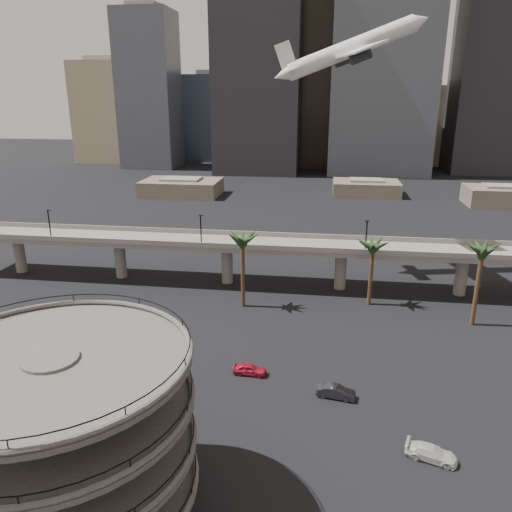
# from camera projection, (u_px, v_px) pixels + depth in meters

# --- Properties ---
(ground) EXTENTS (700.00, 700.00, 0.00)m
(ground) POSITION_uv_depth(u_px,v_px,m) (228.00, 503.00, 45.74)
(ground) COLOR black
(ground) RESTS_ON ground
(parking_ramp) EXTENTS (22.20, 22.20, 17.35)m
(parking_ramp) POSITION_uv_depth(u_px,v_px,m) (60.00, 427.00, 40.67)
(parking_ramp) COLOR #494644
(parking_ramp) RESTS_ON ground
(overpass) EXTENTS (130.00, 9.30, 14.70)m
(overpass) POSITION_uv_depth(u_px,v_px,m) (283.00, 249.00, 95.18)
(overpass) COLOR slate
(overpass) RESTS_ON ground
(palm_trees) EXTENTS (42.40, 10.40, 14.00)m
(palm_trees) POSITION_uv_depth(u_px,v_px,m) (363.00, 248.00, 82.29)
(palm_trees) COLOR #4D3621
(palm_trees) RESTS_ON ground
(low_buildings) EXTENTS (135.00, 27.50, 6.80)m
(low_buildings) POSITION_uv_depth(u_px,v_px,m) (324.00, 190.00, 177.77)
(low_buildings) COLOR brown
(low_buildings) RESTS_ON ground
(skyline) EXTENTS (269.00, 86.00, 114.72)m
(skyline) POSITION_uv_depth(u_px,v_px,m) (347.00, 79.00, 234.83)
(skyline) COLOR gray
(skyline) RESTS_ON ground
(airborne_jet) EXTENTS (30.38, 27.95, 13.94)m
(airborne_jet) POSITION_uv_depth(u_px,v_px,m) (351.00, 49.00, 94.39)
(airborne_jet) COLOR silver
(airborne_jet) RESTS_ON ground
(car_a) EXTENTS (4.58, 2.06, 1.53)m
(car_a) POSITION_uv_depth(u_px,v_px,m) (250.00, 369.00, 66.38)
(car_a) COLOR #B91A37
(car_a) RESTS_ON ground
(car_b) EXTENTS (4.93, 2.37, 1.56)m
(car_b) POSITION_uv_depth(u_px,v_px,m) (336.00, 392.00, 61.32)
(car_b) COLOR #232228
(car_b) RESTS_ON ground
(car_c) EXTENTS (5.55, 3.50, 1.50)m
(car_c) POSITION_uv_depth(u_px,v_px,m) (431.00, 453.00, 50.96)
(car_c) COLOR silver
(car_c) RESTS_ON ground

